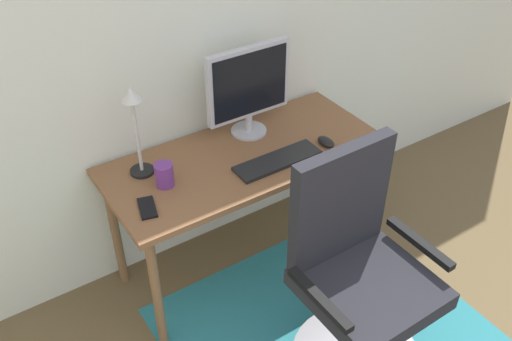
{
  "coord_description": "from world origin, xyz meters",
  "views": [
    {
      "loc": [
        -0.88,
        -0.03,
        2.25
      ],
      "look_at": [
        0.17,
        1.58,
        0.81
      ],
      "focal_mm": 39.42,
      "sensor_mm": 36.0,
      "label": 1
    }
  ],
  "objects_px": {
    "desk_lamp": "(134,117)",
    "office_chair": "(357,292)",
    "computer_mouse": "(326,142)",
    "cell_phone": "(147,208)",
    "keyboard": "(278,161)",
    "desk": "(245,168)",
    "monitor": "(249,86)",
    "coffee_cup": "(164,175)"
  },
  "relations": [
    {
      "from": "keyboard",
      "to": "coffee_cup",
      "type": "height_order",
      "value": "coffee_cup"
    },
    {
      "from": "monitor",
      "to": "office_chair",
      "type": "height_order",
      "value": "monitor"
    },
    {
      "from": "desk",
      "to": "cell_phone",
      "type": "bearing_deg",
      "value": -168.64
    },
    {
      "from": "desk_lamp",
      "to": "office_chair",
      "type": "distance_m",
      "value": 1.2
    },
    {
      "from": "coffee_cup",
      "to": "desk_lamp",
      "type": "relative_size",
      "value": 0.25
    },
    {
      "from": "keyboard",
      "to": "computer_mouse",
      "type": "bearing_deg",
      "value": -1.71
    },
    {
      "from": "desk",
      "to": "computer_mouse",
      "type": "distance_m",
      "value": 0.42
    },
    {
      "from": "keyboard",
      "to": "coffee_cup",
      "type": "distance_m",
      "value": 0.53
    },
    {
      "from": "desk",
      "to": "coffee_cup",
      "type": "xyz_separation_m",
      "value": [
        -0.42,
        -0.01,
        0.13
      ]
    },
    {
      "from": "computer_mouse",
      "to": "cell_phone",
      "type": "xyz_separation_m",
      "value": [
        -0.93,
        0.04,
        -0.01
      ]
    },
    {
      "from": "desk_lamp",
      "to": "office_chair",
      "type": "relative_size",
      "value": 0.41
    },
    {
      "from": "keyboard",
      "to": "desk",
      "type": "bearing_deg",
      "value": 124.36
    },
    {
      "from": "monitor",
      "to": "coffee_cup",
      "type": "relative_size",
      "value": 4.19
    },
    {
      "from": "coffee_cup",
      "to": "cell_phone",
      "type": "bearing_deg",
      "value": -141.84
    },
    {
      "from": "computer_mouse",
      "to": "cell_phone",
      "type": "distance_m",
      "value": 0.93
    },
    {
      "from": "monitor",
      "to": "cell_phone",
      "type": "height_order",
      "value": "monitor"
    },
    {
      "from": "monitor",
      "to": "coffee_cup",
      "type": "xyz_separation_m",
      "value": [
        -0.54,
        -0.16,
        -0.2
      ]
    },
    {
      "from": "keyboard",
      "to": "desk_lamp",
      "type": "relative_size",
      "value": 0.99
    },
    {
      "from": "desk",
      "to": "office_chair",
      "type": "height_order",
      "value": "office_chair"
    },
    {
      "from": "monitor",
      "to": "computer_mouse",
      "type": "height_order",
      "value": "monitor"
    },
    {
      "from": "desk",
      "to": "desk_lamp",
      "type": "xyz_separation_m",
      "value": [
        -0.47,
        0.14,
        0.37
      ]
    },
    {
      "from": "keyboard",
      "to": "computer_mouse",
      "type": "height_order",
      "value": "computer_mouse"
    },
    {
      "from": "keyboard",
      "to": "office_chair",
      "type": "distance_m",
      "value": 0.7
    },
    {
      "from": "coffee_cup",
      "to": "computer_mouse",
      "type": "bearing_deg",
      "value": -10.08
    },
    {
      "from": "desk",
      "to": "computer_mouse",
      "type": "relative_size",
      "value": 12.98
    },
    {
      "from": "coffee_cup",
      "to": "cell_phone",
      "type": "distance_m",
      "value": 0.18
    },
    {
      "from": "coffee_cup",
      "to": "monitor",
      "type": "bearing_deg",
      "value": 16.54
    },
    {
      "from": "desk",
      "to": "keyboard",
      "type": "height_order",
      "value": "keyboard"
    },
    {
      "from": "cell_phone",
      "to": "desk",
      "type": "bearing_deg",
      "value": 26.33
    },
    {
      "from": "monitor",
      "to": "keyboard",
      "type": "xyz_separation_m",
      "value": [
        -0.03,
        -0.29,
        -0.25
      ]
    },
    {
      "from": "cell_phone",
      "to": "monitor",
      "type": "bearing_deg",
      "value": 36.49
    },
    {
      "from": "desk_lamp",
      "to": "coffee_cup",
      "type": "bearing_deg",
      "value": -71.72
    },
    {
      "from": "desk",
      "to": "computer_mouse",
      "type": "bearing_deg",
      "value": -21.31
    },
    {
      "from": "coffee_cup",
      "to": "office_chair",
      "type": "bearing_deg",
      "value": -57.48
    },
    {
      "from": "desk_lamp",
      "to": "office_chair",
      "type": "bearing_deg",
      "value": -59.49
    },
    {
      "from": "desk",
      "to": "cell_phone",
      "type": "xyz_separation_m",
      "value": [
        -0.56,
        -0.11,
        0.08
      ]
    },
    {
      "from": "desk_lamp",
      "to": "cell_phone",
      "type": "bearing_deg",
      "value": -109.58
    },
    {
      "from": "keyboard",
      "to": "desk_lamp",
      "type": "height_order",
      "value": "desk_lamp"
    },
    {
      "from": "office_chair",
      "to": "computer_mouse",
      "type": "bearing_deg",
      "value": 63.03
    },
    {
      "from": "desk_lamp",
      "to": "office_chair",
      "type": "height_order",
      "value": "desk_lamp"
    },
    {
      "from": "keyboard",
      "to": "computer_mouse",
      "type": "xyz_separation_m",
      "value": [
        0.28,
        -0.01,
        0.01
      ]
    },
    {
      "from": "computer_mouse",
      "to": "office_chair",
      "type": "bearing_deg",
      "value": -116.44
    }
  ]
}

